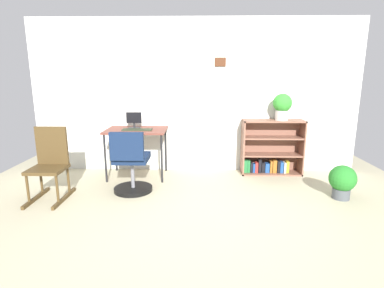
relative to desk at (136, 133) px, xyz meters
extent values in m
plane|color=#AFA888|center=(0.88, -1.74, -0.68)|extent=(6.24, 6.24, 0.00)
cube|color=silver|center=(0.88, 0.41, 0.52)|extent=(5.20, 0.10, 2.41)
cube|color=#4C2815|center=(1.27, 0.35, 1.06)|extent=(0.17, 0.02, 0.13)
cube|color=brown|center=(0.00, 0.00, 0.05)|extent=(0.90, 0.63, 0.03)
cylinder|color=black|center=(-0.41, -0.28, -0.32)|extent=(0.03, 0.03, 0.71)
cylinder|color=black|center=(0.41, -0.28, -0.32)|extent=(0.03, 0.03, 0.71)
cylinder|color=black|center=(-0.41, 0.28, -0.32)|extent=(0.03, 0.03, 0.71)
cylinder|color=black|center=(0.41, 0.28, -0.32)|extent=(0.03, 0.03, 0.71)
cylinder|color=#262628|center=(-0.04, 0.08, 0.07)|extent=(0.19, 0.19, 0.01)
cylinder|color=#262628|center=(-0.04, 0.08, 0.11)|extent=(0.03, 0.03, 0.07)
cube|color=black|center=(-0.04, 0.07, 0.23)|extent=(0.23, 0.02, 0.16)
cube|color=#283121|center=(0.03, -0.09, 0.07)|extent=(0.44, 0.14, 0.02)
cylinder|color=black|center=(0.06, -0.62, -0.66)|extent=(0.52, 0.52, 0.05)
cylinder|color=slate|center=(0.06, -0.62, -0.44)|extent=(0.05, 0.05, 0.38)
cube|color=#132341|center=(0.06, -0.62, -0.22)|extent=(0.44, 0.44, 0.08)
cube|color=#132341|center=(0.06, -0.87, 0.00)|extent=(0.42, 0.07, 0.35)
cube|color=#49361B|center=(-1.11, -0.94, -0.66)|extent=(0.04, 0.64, 0.04)
cube|color=#49361B|center=(-0.75, -0.94, -0.66)|extent=(0.04, 0.64, 0.04)
cylinder|color=#49361B|center=(-1.11, -1.10, -0.47)|extent=(0.03, 0.03, 0.34)
cylinder|color=#49361B|center=(-0.75, -1.10, -0.47)|extent=(0.03, 0.03, 0.34)
cylinder|color=#49361B|center=(-1.11, -0.78, -0.47)|extent=(0.03, 0.03, 0.34)
cylinder|color=#49361B|center=(-0.75, -0.78, -0.47)|extent=(0.03, 0.03, 0.34)
cube|color=#49361B|center=(-0.93, -0.94, -0.28)|extent=(0.42, 0.40, 0.04)
cube|color=#49361B|center=(-0.93, -0.76, -0.02)|extent=(0.40, 0.04, 0.49)
cube|color=brown|center=(1.64, 0.18, -0.25)|extent=(0.02, 0.30, 0.86)
cube|color=brown|center=(2.57, 0.18, -0.25)|extent=(0.02, 0.30, 0.86)
cube|color=brown|center=(2.10, 0.18, 0.17)|extent=(0.95, 0.30, 0.02)
cube|color=brown|center=(2.10, 0.18, -0.67)|extent=(0.95, 0.30, 0.02)
cube|color=brown|center=(2.10, 0.32, -0.25)|extent=(0.95, 0.02, 0.86)
cube|color=brown|center=(2.10, 0.18, -0.37)|extent=(0.90, 0.28, 0.02)
cube|color=brown|center=(2.10, 0.18, -0.09)|extent=(0.90, 0.28, 0.02)
cube|color=#237238|center=(1.69, 0.17, -0.56)|extent=(0.06, 0.11, 0.20)
cube|color=#237238|center=(1.75, 0.17, -0.56)|extent=(0.03, 0.11, 0.20)
cube|color=black|center=(1.79, 0.17, -0.58)|extent=(0.04, 0.11, 0.16)
cube|color=#1E478C|center=(1.83, 0.17, -0.59)|extent=(0.03, 0.09, 0.14)
cube|color=#B22D28|center=(1.87, 0.17, -0.58)|extent=(0.04, 0.10, 0.16)
cube|color=black|center=(1.92, 0.17, -0.55)|extent=(0.04, 0.13, 0.21)
cube|color=black|center=(1.97, 0.17, -0.58)|extent=(0.05, 0.09, 0.16)
cube|color=#1E478C|center=(2.04, 0.17, -0.58)|extent=(0.06, 0.10, 0.15)
cube|color=#99591E|center=(2.10, 0.17, -0.56)|extent=(0.03, 0.11, 0.19)
cube|color=#99591E|center=(2.15, 0.17, -0.56)|extent=(0.06, 0.12, 0.20)
cube|color=black|center=(2.21, 0.17, -0.56)|extent=(0.04, 0.12, 0.19)
cube|color=#1E478C|center=(2.26, 0.17, -0.57)|extent=(0.05, 0.11, 0.18)
cube|color=beige|center=(2.31, 0.17, -0.57)|extent=(0.03, 0.13, 0.17)
cube|color=#B79323|center=(2.36, 0.17, -0.56)|extent=(0.05, 0.10, 0.19)
cylinder|color=#B7B2A8|center=(2.22, 0.16, 0.26)|extent=(0.20, 0.20, 0.15)
sphere|color=#328F2D|center=(2.22, 0.16, 0.45)|extent=(0.28, 0.28, 0.28)
cylinder|color=#474C51|center=(2.77, -0.82, -0.61)|extent=(0.21, 0.21, 0.14)
sphere|color=#247626|center=(2.77, -0.82, -0.41)|extent=(0.33, 0.33, 0.33)
camera|label=1|loc=(0.95, -4.51, 0.87)|focal=28.47mm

